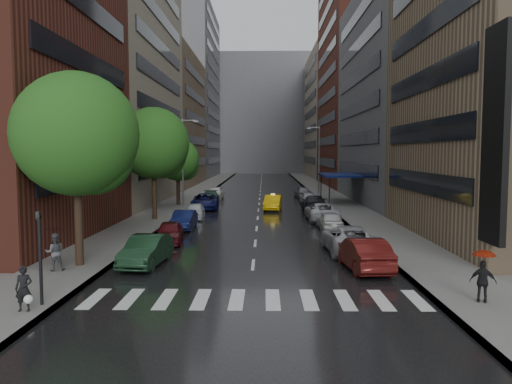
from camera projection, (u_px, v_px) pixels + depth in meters
ground at (251, 286)px, 21.43m from camera, size 220.00×220.00×0.00m
road at (260, 192)px, 71.26m from camera, size 14.00×140.00×0.01m
sidewalk_left at (197, 192)px, 71.40m from camera, size 4.00×140.00×0.15m
sidewalk_right at (323, 192)px, 71.11m from camera, size 4.00×140.00×0.15m
crosswalk at (255, 299)px, 19.43m from camera, size 13.15×2.80×0.01m
buildings_left at (166, 87)px, 78.99m from camera, size 8.00×108.00×38.00m
buildings_right at (358, 91)px, 76.49m from camera, size 8.05×109.10×36.00m
building_far at (262, 115)px, 137.75m from camera, size 40.00×14.00×32.00m
tree_near at (76, 134)px, 24.24m from camera, size 6.04×6.04×9.63m
tree_mid at (154, 143)px, 41.25m from camera, size 5.93×5.93×9.45m
tree_far at (178, 160)px, 52.81m from camera, size 4.53×4.53×7.21m
taxi at (273, 203)px, 49.38m from camera, size 2.01×4.63×1.48m
parked_cars_left at (198, 207)px, 45.20m from camera, size 2.93×40.54×1.57m
parked_cars_right at (323, 213)px, 40.74m from camera, size 2.83×43.12×1.61m
ped_bag_walker at (24, 289)px, 17.49m from camera, size 0.67×0.48×1.61m
ped_black_umbrella at (55, 245)px, 23.43m from camera, size 1.05×0.98×2.09m
ped_red_umbrella at (483, 271)px, 18.47m from camera, size 1.00×0.82×2.01m
traffic_light at (40, 249)px, 18.12m from camera, size 0.18×0.15×3.45m
street_lamp_left at (183, 160)px, 51.06m from camera, size 1.74×0.22×9.00m
street_lamp_right at (318, 158)px, 65.76m from camera, size 1.74×0.22×9.00m
awning at (339, 175)px, 55.91m from camera, size 4.00×8.00×3.12m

